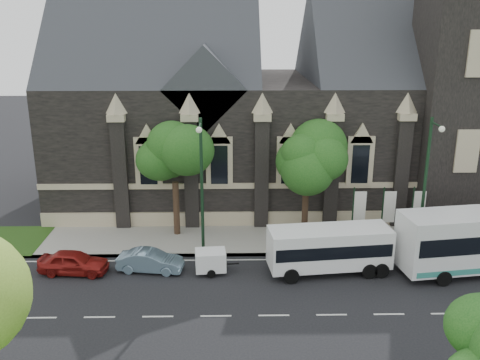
{
  "coord_description": "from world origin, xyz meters",
  "views": [
    {
      "loc": [
        -2.2,
        -23.61,
        14.76
      ],
      "look_at": [
        -1.64,
        6.0,
        5.49
      ],
      "focal_mm": 39.02,
      "sensor_mm": 36.0,
      "label": 1
    }
  ],
  "objects_px": {
    "banner_flag_center": "(387,210)",
    "street_lamp_mid": "(202,181)",
    "box_trailer": "(211,260)",
    "street_lamp_near": "(427,180)",
    "car_far_red": "(74,262)",
    "banner_flag_right": "(416,210)",
    "tree_walk_right": "(310,154)",
    "banner_flag_left": "(357,210)",
    "shuttle_bus": "(330,247)",
    "sedan": "(150,261)",
    "tree_walk_left": "(178,156)"
  },
  "relations": [
    {
      "from": "banner_flag_center",
      "to": "street_lamp_mid",
      "type": "bearing_deg",
      "value": -171.18
    },
    {
      "from": "street_lamp_mid",
      "to": "box_trailer",
      "type": "xyz_separation_m",
      "value": [
        0.56,
        -2.25,
        -4.32
      ]
    },
    {
      "from": "street_lamp_near",
      "to": "street_lamp_mid",
      "type": "relative_size",
      "value": 1.0
    },
    {
      "from": "car_far_red",
      "to": "box_trailer",
      "type": "bearing_deg",
      "value": -85.46
    },
    {
      "from": "street_lamp_near",
      "to": "banner_flag_right",
      "type": "relative_size",
      "value": 2.25
    },
    {
      "from": "tree_walk_right",
      "to": "car_far_red",
      "type": "bearing_deg",
      "value": -158.79
    },
    {
      "from": "street_lamp_near",
      "to": "banner_flag_left",
      "type": "relative_size",
      "value": 2.25
    },
    {
      "from": "banner_flag_left",
      "to": "shuttle_bus",
      "type": "height_order",
      "value": "banner_flag_left"
    },
    {
      "from": "tree_walk_right",
      "to": "box_trailer",
      "type": "distance_m",
      "value": 10.19
    },
    {
      "from": "banner_flag_right",
      "to": "box_trailer",
      "type": "height_order",
      "value": "banner_flag_right"
    },
    {
      "from": "banner_flag_left",
      "to": "sedan",
      "type": "relative_size",
      "value": 1.01
    },
    {
      "from": "street_lamp_near",
      "to": "banner_flag_right",
      "type": "height_order",
      "value": "street_lamp_near"
    },
    {
      "from": "shuttle_bus",
      "to": "banner_flag_center",
      "type": "bearing_deg",
      "value": 35.97
    },
    {
      "from": "shuttle_bus",
      "to": "sedan",
      "type": "bearing_deg",
      "value": 172.07
    },
    {
      "from": "tree_walk_left",
      "to": "banner_flag_center",
      "type": "relative_size",
      "value": 1.91
    },
    {
      "from": "tree_walk_left",
      "to": "street_lamp_near",
      "type": "height_order",
      "value": "street_lamp_near"
    },
    {
      "from": "car_far_red",
      "to": "tree_walk_right",
      "type": "bearing_deg",
      "value": -63.58
    },
    {
      "from": "tree_walk_left",
      "to": "car_far_red",
      "type": "height_order",
      "value": "tree_walk_left"
    },
    {
      "from": "tree_walk_left",
      "to": "banner_flag_left",
      "type": "distance_m",
      "value": 12.66
    },
    {
      "from": "sedan",
      "to": "street_lamp_mid",
      "type": "bearing_deg",
      "value": -49.72
    },
    {
      "from": "street_lamp_mid",
      "to": "box_trailer",
      "type": "height_order",
      "value": "street_lamp_mid"
    },
    {
      "from": "tree_walk_right",
      "to": "car_far_red",
      "type": "distance_m",
      "value": 16.75
    },
    {
      "from": "tree_walk_right",
      "to": "box_trailer",
      "type": "bearing_deg",
      "value": -138.56
    },
    {
      "from": "tree_walk_right",
      "to": "sedan",
      "type": "xyz_separation_m",
      "value": [
        -10.31,
        -5.59,
        -5.16
      ]
    },
    {
      "from": "street_lamp_near",
      "to": "car_far_red",
      "type": "xyz_separation_m",
      "value": [
        -21.66,
        -2.15,
        -4.41
      ]
    },
    {
      "from": "tree_walk_right",
      "to": "banner_flag_center",
      "type": "bearing_deg",
      "value": -18.64
    },
    {
      "from": "tree_walk_left",
      "to": "box_trailer",
      "type": "bearing_deg",
      "value": -68.05
    },
    {
      "from": "banner_flag_center",
      "to": "car_far_red",
      "type": "xyz_separation_m",
      "value": [
        -19.95,
        -4.06,
        -1.68
      ]
    },
    {
      "from": "banner_flag_left",
      "to": "box_trailer",
      "type": "bearing_deg",
      "value": -156.85
    },
    {
      "from": "street_lamp_near",
      "to": "street_lamp_mid",
      "type": "xyz_separation_m",
      "value": [
        -14.0,
        0.0,
        0.0
      ]
    },
    {
      "from": "tree_walk_left",
      "to": "shuttle_bus",
      "type": "height_order",
      "value": "tree_walk_left"
    },
    {
      "from": "tree_walk_right",
      "to": "banner_flag_center",
      "type": "xyz_separation_m",
      "value": [
        5.08,
        -1.71,
        -3.43
      ]
    },
    {
      "from": "banner_flag_center",
      "to": "car_far_red",
      "type": "distance_m",
      "value": 20.43
    },
    {
      "from": "tree_walk_right",
      "to": "tree_walk_left",
      "type": "height_order",
      "value": "tree_walk_right"
    },
    {
      "from": "tree_walk_right",
      "to": "banner_flag_right",
      "type": "relative_size",
      "value": 1.95
    },
    {
      "from": "banner_flag_right",
      "to": "car_far_red",
      "type": "xyz_separation_m",
      "value": [
        -21.95,
        -4.06,
        -1.68
      ]
    },
    {
      "from": "street_lamp_mid",
      "to": "car_far_red",
      "type": "relative_size",
      "value": 2.17
    },
    {
      "from": "banner_flag_right",
      "to": "car_far_red",
      "type": "relative_size",
      "value": 0.96
    },
    {
      "from": "street_lamp_mid",
      "to": "banner_flag_center",
      "type": "relative_size",
      "value": 2.25
    },
    {
      "from": "banner_flag_center",
      "to": "banner_flag_right",
      "type": "xyz_separation_m",
      "value": [
        2.0,
        0.0,
        0.0
      ]
    },
    {
      "from": "tree_walk_left",
      "to": "car_far_red",
      "type": "bearing_deg",
      "value": -135.5
    },
    {
      "from": "box_trailer",
      "to": "street_lamp_mid",
      "type": "bearing_deg",
      "value": 98.84
    },
    {
      "from": "street_lamp_near",
      "to": "banner_flag_left",
      "type": "height_order",
      "value": "street_lamp_near"
    },
    {
      "from": "shuttle_bus",
      "to": "car_far_red",
      "type": "bearing_deg",
      "value": 173.23
    },
    {
      "from": "street_lamp_near",
      "to": "banner_flag_center",
      "type": "height_order",
      "value": "street_lamp_near"
    },
    {
      "from": "shuttle_bus",
      "to": "car_far_red",
      "type": "xyz_separation_m",
      "value": [
        -15.36,
        0.12,
        -0.91
      ]
    },
    {
      "from": "tree_walk_right",
      "to": "shuttle_bus",
      "type": "xyz_separation_m",
      "value": [
        0.49,
        -5.89,
        -4.2
      ]
    },
    {
      "from": "banner_flag_left",
      "to": "car_far_red",
      "type": "xyz_separation_m",
      "value": [
        -17.95,
        -4.06,
        -1.68
      ]
    },
    {
      "from": "car_far_red",
      "to": "street_lamp_mid",
      "type": "bearing_deg",
      "value": -69.09
    },
    {
      "from": "tree_walk_right",
      "to": "box_trailer",
      "type": "height_order",
      "value": "tree_walk_right"
    }
  ]
}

